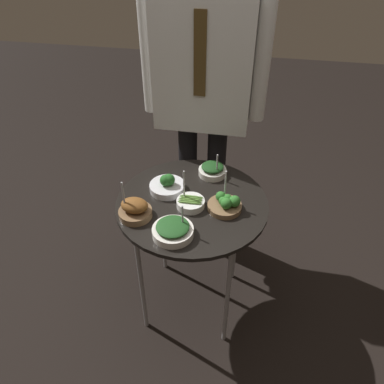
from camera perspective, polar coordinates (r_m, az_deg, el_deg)
name	(u,v)px	position (r m, az deg, el deg)	size (l,w,h in m)	color
ground_plane	(192,299)	(2.06, 0.00, -15.97)	(8.00, 8.00, 0.00)	black
serving_cart	(192,210)	(1.60, 0.00, -2.83)	(0.64, 0.64, 0.67)	black
bowl_spinach_front_center	(212,170)	(1.72, 3.14, 3.37)	(0.13, 0.13, 0.13)	silver
bowl_broccoli_mid_left	(226,204)	(1.52, 5.16, -1.79)	(0.14, 0.14, 0.16)	brown
bowl_spinach_near_rim	(173,230)	(1.41, -2.93, -5.80)	(0.16, 0.16, 0.13)	silver
bowl_broccoli_front_right	(167,185)	(1.62, -3.78, 1.05)	(0.15, 0.15, 0.08)	silver
bowl_roast_front_left	(135,209)	(1.50, -8.69, -2.64)	(0.13, 0.13, 0.17)	brown
bowl_asparagus_back_left	(190,203)	(1.54, -0.25, -1.63)	(0.12, 0.12, 0.16)	white
waiter_figure	(204,80)	(1.81, 1.79, 16.75)	(0.59, 0.22, 1.60)	black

